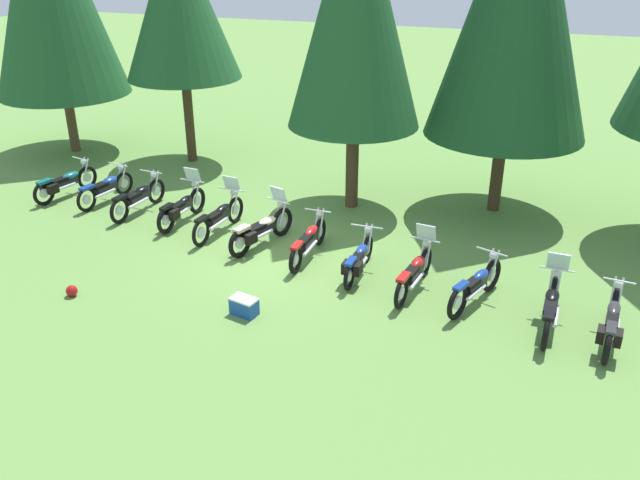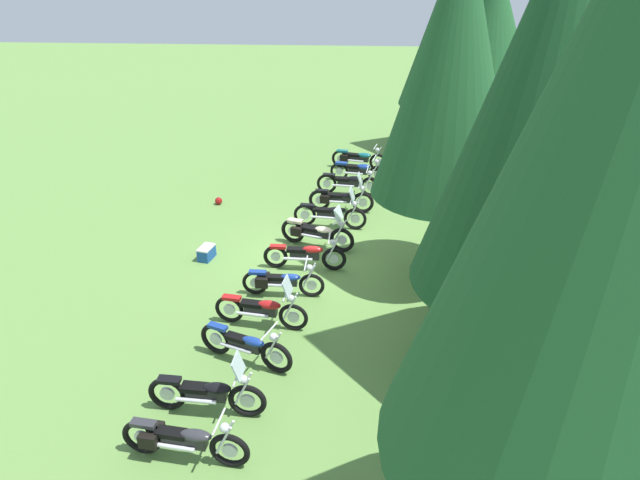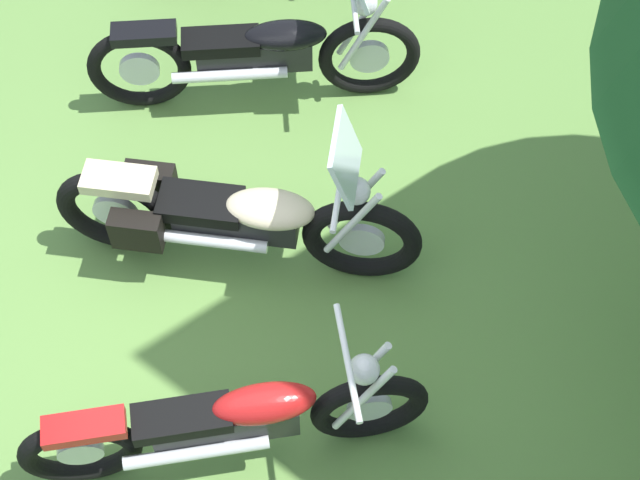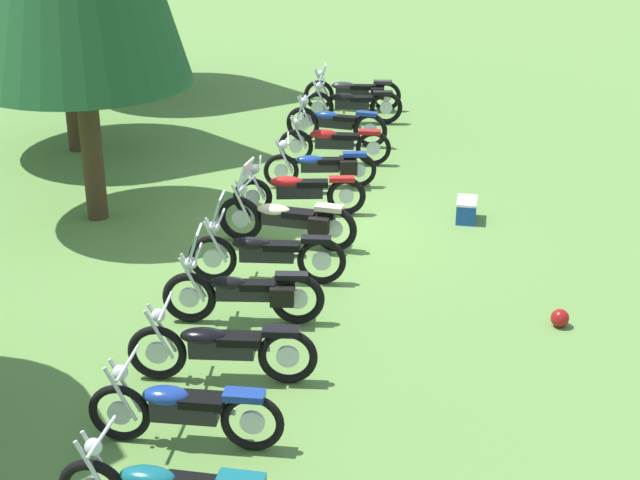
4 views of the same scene
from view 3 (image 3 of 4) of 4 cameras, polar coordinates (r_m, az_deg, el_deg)
name	(u,v)px [view 3 (image 3 of 4)]	position (r m, az deg, el deg)	size (l,w,h in m)	color
ground_plane	(223,356)	(6.38, -5.43, -6.47)	(80.00, 80.00, 0.00)	#608C42
motorcycle_4	(259,52)	(7.18, -3.42, 10.49)	(0.77, 2.34, 1.37)	black
motorcycle_5	(232,217)	(6.32, -4.95, 1.30)	(1.05, 2.25, 1.39)	black
motorcycle_6	(229,422)	(5.71, -5.10, -10.14)	(0.68, 2.31, 0.99)	black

